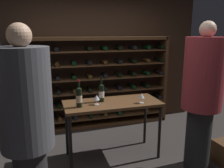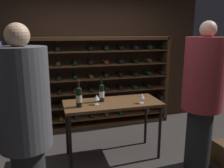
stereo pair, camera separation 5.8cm
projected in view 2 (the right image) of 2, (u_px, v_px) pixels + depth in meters
back_wall at (90, 60)px, 4.54m from camera, size 4.54×0.10×2.61m
wine_rack at (97, 83)px, 4.46m from camera, size 2.92×0.32×1.76m
tasting_table at (112, 108)px, 3.33m from camera, size 1.40×0.60×0.86m
person_guest_khaki at (203, 92)px, 2.96m from camera, size 0.51×0.51×1.98m
person_guest_blue_shirt at (25, 122)px, 2.05m from camera, size 0.47×0.47×1.92m
wine_bottle_black_capsule at (79, 97)px, 3.07m from camera, size 0.08×0.08×0.37m
wine_bottle_red_label at (102, 92)px, 3.31m from camera, size 0.08×0.08×0.38m
wine_glass_stemmed_right at (97, 98)px, 3.18m from camera, size 0.08×0.08×0.14m
wine_glass_stemmed_left at (142, 96)px, 3.24m from camera, size 0.08×0.08×0.14m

